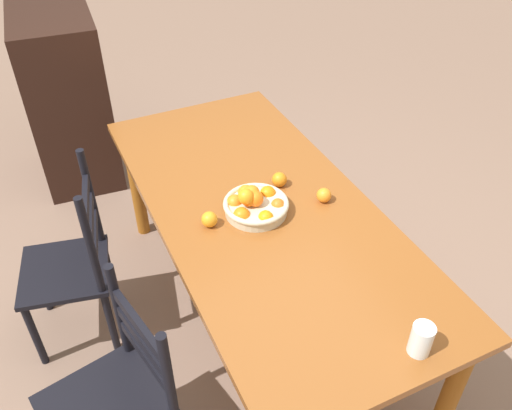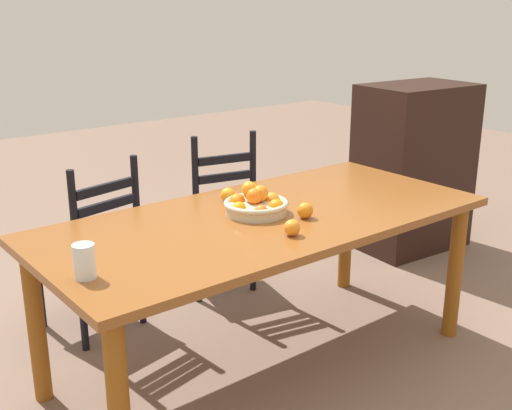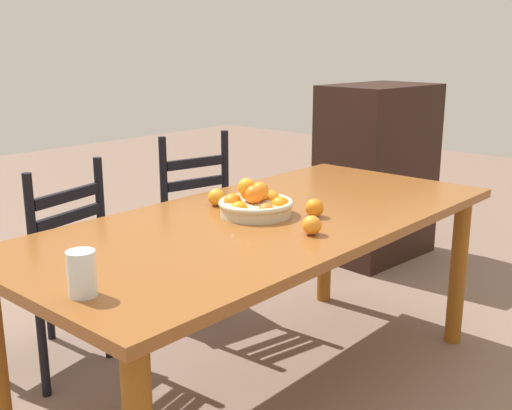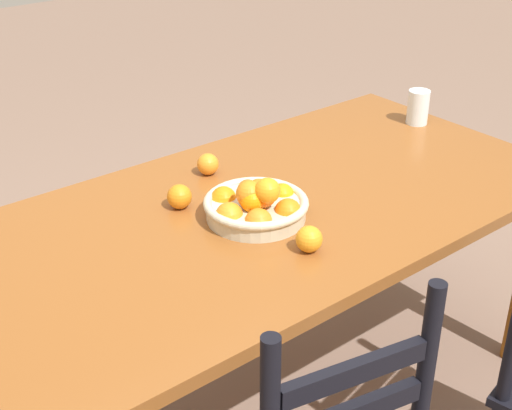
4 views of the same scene
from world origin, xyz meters
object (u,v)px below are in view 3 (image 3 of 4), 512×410
dining_table (267,238)px  orange_loose_2 (312,225)px  orange_loose_0 (216,197)px  drinking_glass (82,273)px  chair_near_window (49,272)px  orange_loose_1 (314,208)px  chair_by_cabinet (184,231)px  fruit_bowl (256,203)px  cabinet (377,172)px

dining_table → orange_loose_2: bearing=-105.9°
orange_loose_0 → drinking_glass: (-0.89, -0.40, 0.03)m
orange_loose_0 → chair_near_window: bearing=128.8°
orange_loose_0 → orange_loose_1: size_ratio=0.98×
dining_table → chair_by_cabinet: bearing=69.1°
chair_by_cabinet → orange_loose_2: size_ratio=14.34×
chair_near_window → drinking_glass: bearing=53.3°
chair_near_window → orange_loose_2: bearing=97.7°
fruit_bowl → orange_loose_2: 0.32m
fruit_bowl → orange_loose_1: size_ratio=4.12×
chair_near_window → chair_by_cabinet: (0.78, 0.01, -0.00)m
chair_near_window → orange_loose_0: (0.45, -0.56, 0.33)m
chair_by_cabinet → orange_loose_0: chair_by_cabinet is taller
fruit_bowl → chair_by_cabinet: bearing=67.3°
cabinet → fruit_bowl: size_ratio=3.90×
orange_loose_1 → drinking_glass: 1.01m
chair_near_window → orange_loose_0: bearing=116.8°
orange_loose_0 → chair_by_cabinet: bearing=60.0°
fruit_bowl → orange_loose_2: (-0.06, -0.31, -0.01)m
chair_near_window → drinking_glass: chair_near_window is taller
dining_table → cabinet: 1.86m
chair_near_window → cabinet: bearing=161.9°
dining_table → orange_loose_2: (-0.08, -0.27, 0.12)m
orange_loose_1 → dining_table: bearing=128.9°
cabinet → orange_loose_1: cabinet is taller
chair_near_window → chair_by_cabinet: chair_by_cabinet is taller
dining_table → chair_by_cabinet: size_ratio=2.11×
chair_by_cabinet → orange_loose_0: size_ratio=13.96×
orange_loose_1 → drinking_glass: size_ratio=0.57×
dining_table → fruit_bowl: size_ratio=7.02×
orange_loose_1 → drinking_glass: (-1.01, -0.00, 0.03)m
chair_near_window → orange_loose_2: 1.19m
fruit_bowl → orange_loose_2: size_ratio=4.30×
fruit_bowl → orange_loose_1: bearing=-56.5°
chair_by_cabinet → drinking_glass: size_ratio=7.86×
fruit_bowl → orange_loose_1: 0.22m
orange_loose_0 → drinking_glass: size_ratio=0.56×
cabinet → fruit_bowl: cabinet is taller
chair_near_window → orange_loose_1: size_ratio=13.12×
chair_by_cabinet → cabinet: bearing=-177.8°
chair_near_window → orange_loose_1: 1.16m
chair_by_cabinet → drinking_glass: (-1.21, -0.97, 0.36)m
fruit_bowl → orange_loose_0: 0.21m
cabinet → orange_loose_2: bearing=-150.8°
chair_near_window → dining_table: bearing=107.6°
drinking_glass → orange_loose_0: bearing=24.1°
chair_near_window → orange_loose_1: chair_near_window is taller
dining_table → orange_loose_0: size_ratio=29.39×
chair_by_cabinet → orange_loose_1: bearing=90.1°
chair_near_window → drinking_glass: 1.11m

